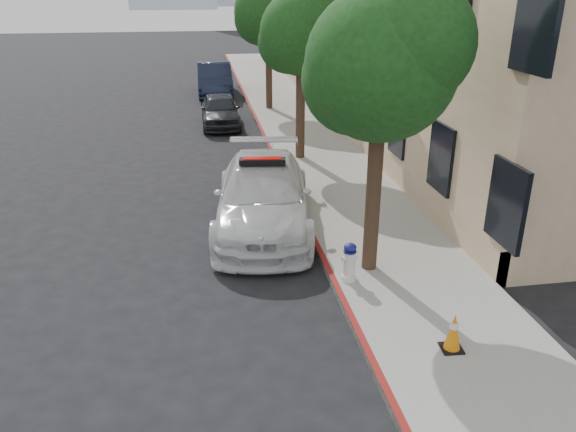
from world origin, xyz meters
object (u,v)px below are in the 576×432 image
at_px(parked_car_mid, 220,110).
at_px(traffic_cone, 453,332).
at_px(police_car, 263,196).
at_px(parked_car_far, 215,79).
at_px(fire_hydrant, 350,262).

bearing_deg(parked_car_mid, traffic_cone, -79.73).
height_order(police_car, traffic_cone, police_car).
height_order(parked_car_far, fire_hydrant, parked_car_far).
bearing_deg(parked_car_far, parked_car_mid, -89.74).
distance_m(police_car, traffic_cone, 6.20).
bearing_deg(police_car, traffic_cone, -59.94).
bearing_deg(parked_car_far, police_car, -87.81).
distance_m(police_car, fire_hydrant, 3.50).
bearing_deg(fire_hydrant, parked_car_mid, 90.17).
distance_m(parked_car_mid, parked_car_far, 6.98).
distance_m(police_car, parked_car_mid, 10.69).
distance_m(parked_car_far, traffic_cone, 23.54).
height_order(police_car, fire_hydrant, police_car).
xyz_separation_m(fire_hydrant, traffic_cone, (1.05, -2.48, -0.06)).
height_order(fire_hydrant, traffic_cone, fire_hydrant).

